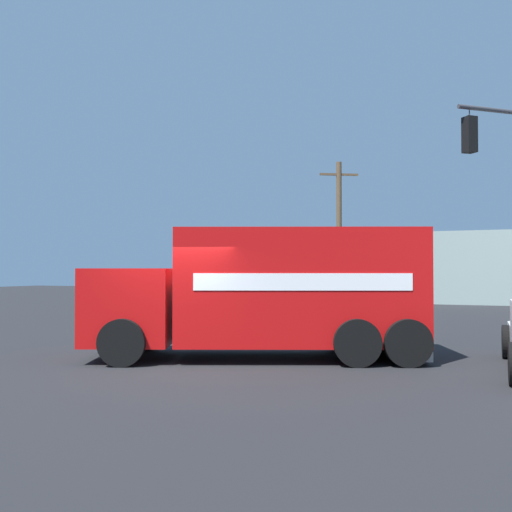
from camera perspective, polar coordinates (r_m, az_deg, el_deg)
ground_plane at (r=12.88m, az=-7.68°, el=-10.35°), size 100.00×100.00×0.00m
delivery_truck at (r=13.58m, az=1.23°, el=-3.48°), size 7.88×5.17×2.93m
utility_pole at (r=33.37m, az=8.01°, el=2.35°), size 1.98×1.18×8.07m
building_backdrop at (r=39.64m, az=14.66°, el=-1.12°), size 23.92×6.00×4.32m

